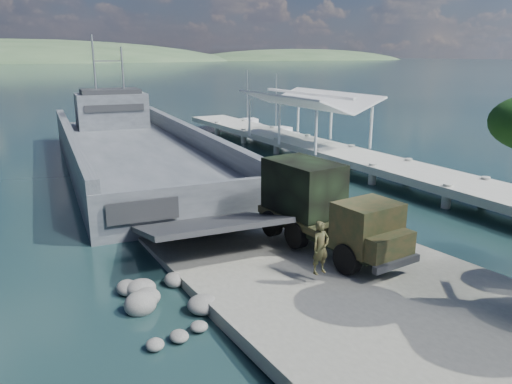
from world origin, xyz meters
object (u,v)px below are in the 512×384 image
(soldier, at_px, (320,258))
(sailboat_near, at_px, (277,134))
(landing_craft, at_px, (134,157))
(military_truck, at_px, (323,207))
(pier, at_px, (314,139))
(sailboat_far, at_px, (248,124))

(soldier, distance_m, sailboat_near, 34.95)
(landing_craft, relative_size, military_truck, 4.90)
(military_truck, height_order, sailboat_near, sailboat_near)
(military_truck, relative_size, sailboat_near, 1.14)
(soldier, bearing_deg, sailboat_near, 57.55)
(sailboat_near, bearing_deg, pier, -116.38)
(soldier, bearing_deg, sailboat_far, 61.75)
(landing_craft, bearing_deg, pier, -8.28)
(pier, distance_m, sailboat_near, 11.18)
(pier, height_order, sailboat_far, sailboat_far)
(landing_craft, relative_size, sailboat_far, 5.47)
(sailboat_near, bearing_deg, soldier, -129.73)
(soldier, bearing_deg, military_truck, 49.10)
(military_truck, distance_m, sailboat_near, 31.48)
(pier, distance_m, landing_craft, 14.36)
(pier, xyz_separation_m, soldier, (-13.99, -19.82, -0.15))
(pier, distance_m, military_truck, 20.72)
(sailboat_far, bearing_deg, sailboat_near, -86.69)
(pier, relative_size, sailboat_far, 6.56)
(soldier, xyz_separation_m, sailboat_far, (17.68, 38.01, -1.09))
(landing_craft, xyz_separation_m, sailboat_far, (17.59, 14.66, -0.52))
(military_truck, height_order, sailboat_far, sailboat_far)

